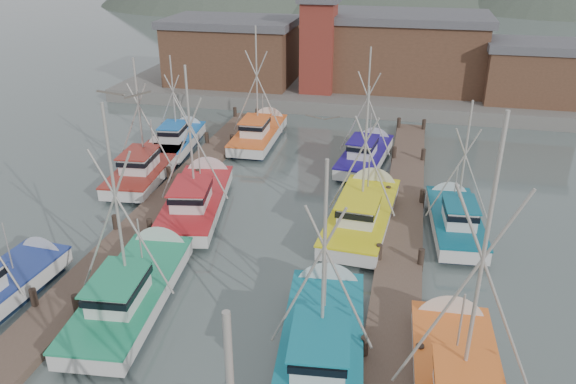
% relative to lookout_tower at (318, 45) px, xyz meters
% --- Properties ---
extents(ground, '(260.00, 260.00, 0.00)m').
position_rel_lookout_tower_xyz_m(ground, '(2.00, -33.00, -5.55)').
color(ground, '#445250').
rests_on(ground, ground).
extents(dock_left, '(2.30, 46.00, 1.50)m').
position_rel_lookout_tower_xyz_m(dock_left, '(-5.00, -28.96, -5.34)').
color(dock_left, '#503D31').
rests_on(dock_left, ground).
extents(dock_right, '(2.30, 46.00, 1.50)m').
position_rel_lookout_tower_xyz_m(dock_right, '(9.00, -28.96, -5.34)').
color(dock_right, '#503D31').
rests_on(dock_right, ground).
extents(quay, '(44.00, 16.00, 1.20)m').
position_rel_lookout_tower_xyz_m(quay, '(2.00, 4.00, -4.95)').
color(quay, slate).
rests_on(quay, ground).
extents(shed_left, '(12.72, 8.48, 6.20)m').
position_rel_lookout_tower_xyz_m(shed_left, '(-9.00, 2.00, -1.21)').
color(shed_left, brown).
rests_on(shed_left, quay).
extents(shed_center, '(14.84, 9.54, 6.90)m').
position_rel_lookout_tower_xyz_m(shed_center, '(8.00, 4.00, -0.86)').
color(shed_center, brown).
rests_on(shed_center, quay).
extents(shed_right, '(8.48, 6.36, 5.20)m').
position_rel_lookout_tower_xyz_m(shed_right, '(19.00, 1.00, -1.71)').
color(shed_right, brown).
rests_on(shed_right, quay).
extents(lookout_tower, '(3.60, 3.60, 8.50)m').
position_rel_lookout_tower_xyz_m(lookout_tower, '(0.00, 0.00, 0.00)').
color(lookout_tower, maroon).
rests_on(lookout_tower, quay).
extents(distant_hills, '(175.00, 140.00, 42.00)m').
position_rel_lookout_tower_xyz_m(distant_hills, '(-10.76, 89.59, -5.55)').
color(distant_hills, '#475244').
rests_on(distant_hills, ground).
extents(boat_4, '(4.02, 9.70, 10.07)m').
position_rel_lookout_tower_xyz_m(boat_4, '(-2.19, -33.22, -4.87)').
color(boat_4, black).
rests_on(boat_4, ground).
extents(boat_5, '(3.98, 9.97, 9.25)m').
position_rel_lookout_tower_xyz_m(boat_5, '(6.38, -34.81, -4.87)').
color(boat_5, black).
rests_on(boat_5, ground).
extents(boat_6, '(3.71, 8.35, 9.22)m').
position_rel_lookout_tower_xyz_m(boat_6, '(-7.96, -34.57, -4.87)').
color(boat_6, black).
rests_on(boat_6, ground).
extents(boat_7, '(4.57, 9.59, 11.46)m').
position_rel_lookout_tower_xyz_m(boat_7, '(11.32, -35.99, -4.86)').
color(boat_7, black).
rests_on(boat_7, ground).
extents(boat_8, '(4.62, 10.06, 9.53)m').
position_rel_lookout_tower_xyz_m(boat_8, '(-2.86, -23.98, -4.87)').
color(boat_8, black).
rests_on(boat_8, ground).
extents(boat_9, '(3.72, 9.97, 8.87)m').
position_rel_lookout_tower_xyz_m(boat_9, '(6.81, -23.60, -4.87)').
color(boat_9, black).
rests_on(boat_9, ground).
extents(boat_10, '(3.69, 9.49, 8.82)m').
position_rel_lookout_tower_xyz_m(boat_10, '(-7.87, -19.91, -4.87)').
color(boat_10, black).
rests_on(boat_10, ground).
extents(boat_11, '(3.25, 8.10, 8.07)m').
position_rel_lookout_tower_xyz_m(boat_11, '(11.72, -23.31, -4.87)').
color(boat_11, black).
rests_on(boat_11, ground).
extents(boat_12, '(3.85, 9.06, 9.66)m').
position_rel_lookout_tower_xyz_m(boat_12, '(-2.47, -11.60, -4.87)').
color(boat_12, black).
rests_on(boat_12, ground).
extents(boat_13, '(3.54, 8.60, 8.91)m').
position_rel_lookout_tower_xyz_m(boat_13, '(6.09, -14.48, -4.87)').
color(boat_13, black).
rests_on(boat_13, ground).
extents(boat_14, '(3.21, 8.09, 7.67)m').
position_rel_lookout_tower_xyz_m(boat_14, '(-8.01, -14.44, -4.87)').
color(boat_14, black).
rests_on(boat_14, ground).
extents(gull_near, '(1.53, 0.66, 0.24)m').
position_rel_lookout_tower_xyz_m(gull_near, '(1.21, -38.20, 5.25)').
color(gull_near, gray).
rests_on(gull_near, ground).
extents(gull_far, '(1.55, 0.63, 0.24)m').
position_rel_lookout_tower_xyz_m(gull_far, '(5.12, -28.33, 1.88)').
color(gull_far, gray).
rests_on(gull_far, ground).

